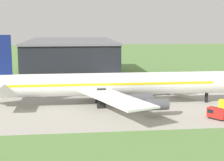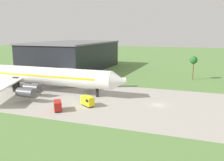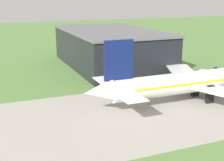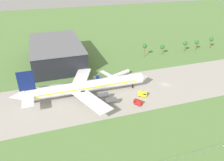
{
  "view_description": "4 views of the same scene",
  "coord_description": "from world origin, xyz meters",
  "views": [
    {
      "loc": [
        -60.32,
        -92.44,
        22.85
      ],
      "look_at": [
        -49.41,
        2.71,
        7.1
      ],
      "focal_mm": 55.0,
      "sensor_mm": 36.0,
      "label": 1
    },
    {
      "loc": [
        12.06,
        -73.4,
        22.01
      ],
      "look_at": [
        -15.97,
        2.71,
        6.1
      ],
      "focal_mm": 40.0,
      "sensor_mm": 36.0,
      "label": 2
    },
    {
      "loc": [
        -113.26,
        -71.39,
        31.64
      ],
      "look_at": [
        -82.86,
        2.71,
        9.27
      ],
      "focal_mm": 50.0,
      "sensor_mm": 36.0,
      "label": 3
    },
    {
      "loc": [
        -69.8,
        -104.18,
        67.42
      ],
      "look_at": [
        -33.88,
        5.0,
        6.0
      ],
      "focal_mm": 35.0,
      "sensor_mm": 36.0,
      "label": 4
    }
  ],
  "objects": [
    {
      "name": "baggage_tug",
      "position": [
        -19.64,
        -8.29,
        1.59
      ],
      "size": [
        5.03,
        4.23,
        3.0
      ],
      "color": "black",
      "rests_on": "ground_plane"
    },
    {
      "name": "catering_van",
      "position": [
        -25.84,
        -15.05,
        1.48
      ],
      "size": [
        4.32,
        4.94,
        2.76
      ],
      "color": "black",
      "rests_on": "ground_plane"
    },
    {
      "name": "terminal_building",
      "position": [
        -61.15,
        58.02,
        8.05
      ],
      "size": [
        36.72,
        61.2,
        16.07
      ],
      "color": "black",
      "rests_on": "ground_plane"
    },
    {
      "name": "jet_airliner",
      "position": [
        -50.73,
        2.71,
        6.04
      ],
      "size": [
        79.9,
        54.61,
        20.05
      ],
      "color": "white",
      "rests_on": "ground_plane"
    },
    {
      "name": "palm_tree_row",
      "position": [
        41.83,
        47.12,
        7.56
      ],
      "size": [
        69.02,
        3.6,
        10.98
      ],
      "color": "brown",
      "rests_on": "ground_plane"
    },
    {
      "name": "no_stopping_sign",
      "position": [
        -5.39,
        -55.31,
        1.05
      ],
      "size": [
        0.44,
        0.08,
        1.68
      ],
      "color": "gray",
      "rests_on": "ground_plane"
    },
    {
      "name": "ground_plane",
      "position": [
        0.0,
        0.0,
        0.0
      ],
      "size": [
        600.0,
        600.0,
        0.0
      ],
      "primitive_type": "plane",
      "color": "#5B8442"
    },
    {
      "name": "regional_aircraft",
      "position": [
        -29.78,
        15.82,
        2.47
      ],
      "size": [
        26.69,
        24.32,
        7.5
      ],
      "color": "white",
      "rests_on": "ground_plane"
    },
    {
      "name": "taxiway_strip",
      "position": [
        0.0,
        0.0,
        0.01
      ],
      "size": [
        320.0,
        44.0,
        0.02
      ],
      "color": "#A8A399",
      "rests_on": "ground_plane"
    }
  ]
}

